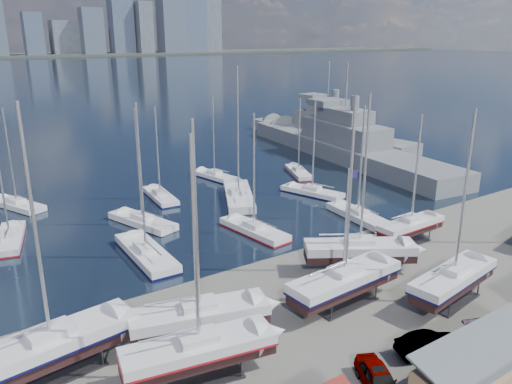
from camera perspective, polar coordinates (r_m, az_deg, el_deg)
ground at (r=43.33m, az=9.46°, el=-12.11°), size 1400.00×1400.00×0.00m
sailboat_cradle_0 at (r=35.96m, az=-22.32°, el=-15.97°), size 11.40×4.53×17.78m
sailboat_cradle_1 at (r=33.46m, az=-6.53°, el=-17.53°), size 10.27×4.50×16.05m
sailboat_cradle_2 at (r=36.88m, az=-6.46°, el=-13.88°), size 10.34×5.24×16.23m
sailboat_cradle_3 at (r=41.91m, az=10.11°, el=-9.92°), size 10.76×3.55×17.07m
sailboat_cradle_4 at (r=47.77m, az=11.77°, el=-6.52°), size 10.16×7.76×16.57m
sailboat_cradle_5 at (r=44.75m, az=21.64°, el=-9.19°), size 10.24×4.13×16.07m
sailboat_cradle_6 at (r=55.53m, az=17.29°, el=-3.67°), size 8.44×2.50×13.76m
sailboat_moored_1 at (r=59.80m, az=-26.28°, el=-4.92°), size 4.66×9.39×13.52m
sailboat_moored_2 at (r=71.17m, az=-25.65°, el=-1.41°), size 5.91×9.17×13.48m
sailboat_moored_3 at (r=51.27m, az=-12.42°, el=-7.05°), size 3.27×10.87×16.15m
sailboat_moored_4 at (r=59.96m, az=-12.84°, el=-3.41°), size 5.46×9.90×14.40m
sailboat_moored_5 at (r=68.90m, az=-10.89°, el=-0.56°), size 3.25×8.99×13.16m
sailboat_moored_6 at (r=56.05m, az=-0.22°, el=-4.46°), size 3.82×9.71×14.14m
sailboat_moored_7 at (r=67.18m, az=-1.99°, el=-0.70°), size 8.67×12.46×18.50m
sailboat_moored_8 at (r=77.65m, az=-4.76°, el=1.74°), size 4.19×9.23×13.32m
sailboat_moored_9 at (r=61.61m, az=11.55°, el=-2.76°), size 3.66×9.71×14.32m
sailboat_moored_10 at (r=69.86m, az=6.44°, el=-0.10°), size 5.26×9.41×13.56m
sailboat_moored_11 at (r=79.86m, az=4.86°, el=2.18°), size 5.37×8.74×12.67m
naval_ship_east at (r=92.39m, az=9.92°, el=4.94°), size 14.54×53.12×18.72m
naval_ship_west at (r=107.17m, az=8.01°, el=6.73°), size 10.65×42.57×17.79m
car_a at (r=33.96m, az=13.85°, el=-20.07°), size 3.59×4.98×1.58m
car_b at (r=37.98m, az=19.31°, el=-16.15°), size 5.08×3.22×1.58m
car_d at (r=39.71m, az=25.24°, el=-15.51°), size 3.58×5.10×1.37m
flagpole at (r=40.78m, az=10.28°, el=-3.94°), size 1.01×0.12×11.40m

